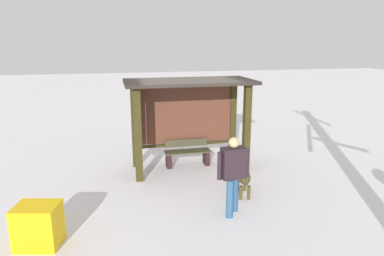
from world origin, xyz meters
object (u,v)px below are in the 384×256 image
(bus_shelter, at_px, (184,106))
(bench_left_inside, at_px, (187,154))
(dog, at_px, (243,175))
(person_walking, at_px, (233,170))
(grit_bin, at_px, (38,226))

(bus_shelter, bearing_deg, bench_left_inside, 43.50)
(bus_shelter, relative_size, bench_left_inside, 2.60)
(bus_shelter, distance_m, dog, 2.55)
(bench_left_inside, distance_m, person_walking, 3.04)
(person_walking, height_order, grit_bin, person_walking)
(dog, bearing_deg, bus_shelter, 114.06)
(bench_left_inside, bearing_deg, dog, -69.06)
(bench_left_inside, height_order, grit_bin, grit_bin)
(bench_left_inside, relative_size, dog, 1.23)
(bus_shelter, relative_size, person_walking, 2.07)
(bench_left_inside, height_order, dog, bench_left_inside)
(grit_bin, bearing_deg, bench_left_inside, 45.11)
(bus_shelter, distance_m, grit_bin, 4.71)
(grit_bin, bearing_deg, bus_shelter, 45.16)
(bus_shelter, xyz_separation_m, dog, (0.90, -2.03, -1.25))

